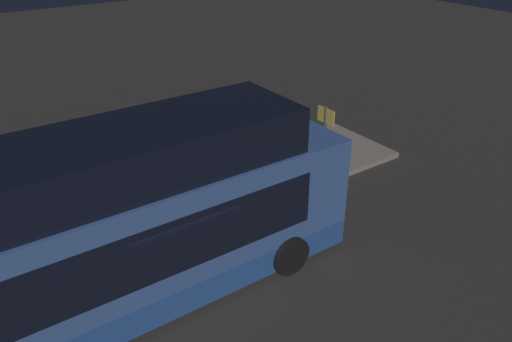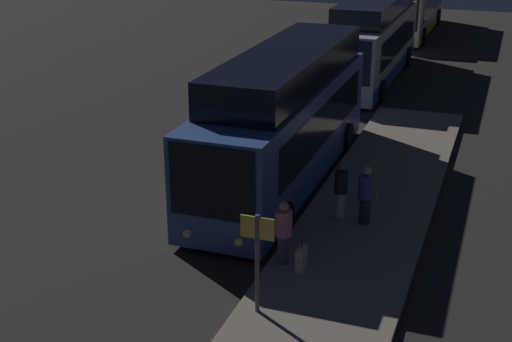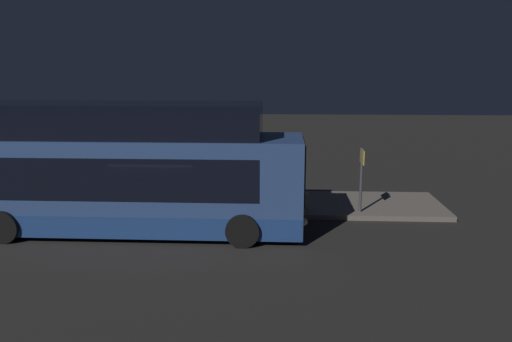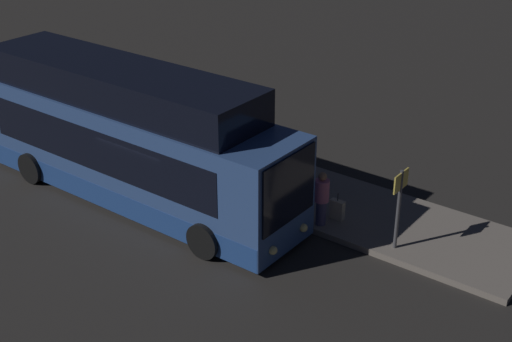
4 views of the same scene
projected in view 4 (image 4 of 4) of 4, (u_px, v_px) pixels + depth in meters
ground at (162, 210)px, 21.56m from camera, size 80.00×80.00×0.00m
platform at (231, 169)px, 23.90m from camera, size 20.00×3.46×0.19m
bus_lead at (131, 142)px, 21.50m from camera, size 11.50×2.88×4.20m
passenger_boarding at (249, 160)px, 22.26m from camera, size 0.52×0.52×1.61m
passenger_waiting at (322, 197)px, 20.09m from camera, size 0.57×0.57×1.65m
passenger_with_bags at (268, 153)px, 22.69m from camera, size 0.70×0.60×1.67m
suitcase at (337, 210)px, 20.61m from camera, size 0.43×0.19×0.84m
sign_post at (399, 199)px, 18.68m from camera, size 0.10×0.75×2.32m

